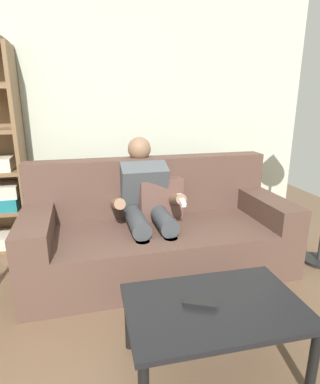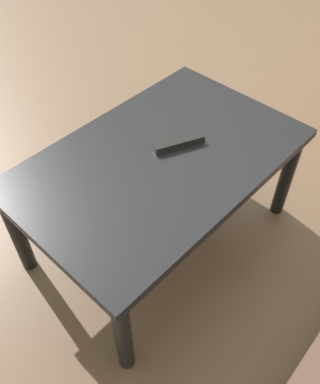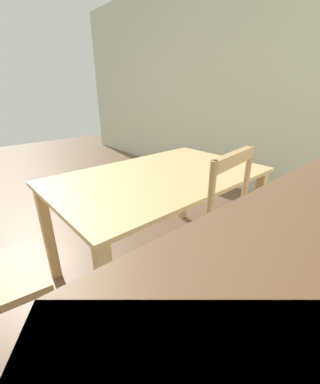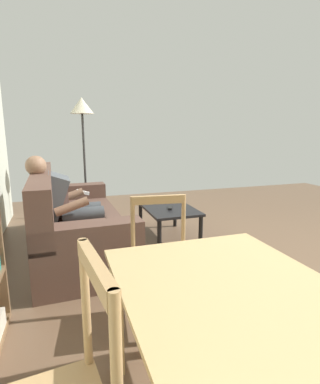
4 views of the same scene
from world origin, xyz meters
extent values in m
cube|color=beige|center=(-3.17, 0.00, 1.33)|extent=(0.12, 5.68, 2.67)
cube|color=tan|center=(-1.29, 1.34, 0.72)|extent=(1.42, 0.88, 0.02)
cube|color=tan|center=(-1.95, 0.95, 0.35)|extent=(0.06, 0.06, 0.70)
cube|color=tan|center=(-0.63, 0.95, 0.35)|extent=(0.06, 0.06, 0.70)
cube|color=tan|center=(-1.95, 1.73, 0.35)|extent=(0.06, 0.06, 0.70)
cube|color=tan|center=(-0.63, 1.73, 0.35)|extent=(0.06, 0.06, 0.70)
cube|color=tan|center=(-1.29, 2.08, 0.47)|extent=(0.47, 0.47, 0.04)
cylinder|color=tan|center=(-1.13, 2.30, 0.23)|extent=(0.04, 0.04, 0.47)
cylinder|color=tan|center=(-1.50, 2.25, 0.23)|extent=(0.04, 0.04, 0.47)
cylinder|color=tan|center=(-1.08, 1.92, 0.23)|extent=(0.04, 0.04, 0.47)
cylinder|color=tan|center=(-1.46, 1.87, 0.23)|extent=(0.04, 0.04, 0.47)
cylinder|color=tan|center=(-1.08, 1.92, 0.73)|extent=(0.03, 0.03, 0.51)
cylinder|color=tan|center=(-1.46, 1.87, 0.73)|extent=(0.03, 0.03, 0.51)
cube|color=tan|center=(-1.27, 1.90, 0.95)|extent=(0.38, 0.08, 0.06)
cylinder|color=tan|center=(-0.45, 1.56, 0.23)|extent=(0.04, 0.04, 0.45)
cylinder|color=tan|center=(-0.49, 1.18, 0.23)|extent=(0.04, 0.04, 0.45)
camera|label=1|loc=(0.78, -0.59, 1.43)|focal=29.57mm
camera|label=2|loc=(2.07, 1.38, 1.29)|focal=38.75mm
camera|label=3|loc=(-0.28, 2.49, 1.26)|focal=22.69mm
camera|label=4|loc=(-2.11, 1.97, 1.35)|focal=28.07mm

